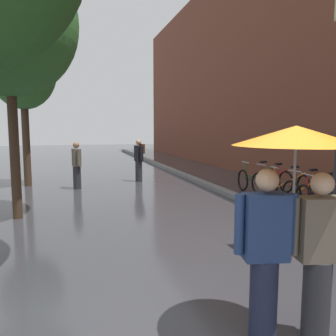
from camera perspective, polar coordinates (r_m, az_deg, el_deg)
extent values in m
cube|color=slate|center=(13.32, 4.29, -1.84)|extent=(0.30, 36.00, 0.12)
cylinder|color=#473323|center=(8.32, -24.26, 2.77)|extent=(0.21, 0.21, 3.11)
ellipsoid|color=#387533|center=(8.60, -25.20, 21.26)|extent=(2.96, 2.96, 3.15)
cylinder|color=#473323|center=(12.91, -22.59, 3.83)|extent=(0.25, 0.25, 3.01)
ellipsoid|color=#387533|center=(13.05, -23.11, 14.94)|extent=(2.24, 2.24, 2.70)
torus|color=black|center=(8.15, 24.92, -5.89)|extent=(0.06, 0.70, 0.70)
cylinder|color=slate|center=(8.14, 25.46, -3.84)|extent=(0.04, 0.04, 0.58)
cylinder|color=#9E9EA3|center=(8.10, 25.56, -1.82)|extent=(0.03, 0.46, 0.03)
torus|color=black|center=(8.84, 21.70, -4.78)|extent=(0.11, 0.70, 0.70)
cylinder|color=red|center=(9.16, 24.95, -3.28)|extent=(0.88, 0.10, 0.43)
cylinder|color=red|center=(9.21, 25.48, -2.78)|extent=(0.04, 0.04, 0.55)
cube|color=black|center=(9.16, 25.58, -0.90)|extent=(0.23, 0.12, 0.06)
cylinder|color=red|center=(8.84, 22.22, -2.90)|extent=(0.04, 0.04, 0.58)
cylinder|color=#9E9EA3|center=(8.79, 22.30, -1.04)|extent=(0.06, 0.46, 0.03)
torus|color=black|center=(9.44, 19.90, -4.00)|extent=(0.14, 0.70, 0.70)
torus|color=black|center=(10.15, 24.16, -3.46)|extent=(0.14, 0.70, 0.70)
cylinder|color=orange|center=(9.82, 22.58, -2.52)|extent=(0.88, 0.14, 0.43)
cylinder|color=orange|center=(9.89, 23.02, -2.05)|extent=(0.04, 0.04, 0.55)
cube|color=black|center=(9.85, 23.10, -0.29)|extent=(0.23, 0.12, 0.06)
cylinder|color=orange|center=(9.44, 20.34, -2.22)|extent=(0.04, 0.04, 0.58)
cylinder|color=#9E9EA3|center=(9.41, 20.41, -0.48)|extent=(0.08, 0.46, 0.03)
torus|color=black|center=(10.13, 16.85, -3.17)|extent=(0.12, 0.70, 0.70)
torus|color=black|center=(10.64, 21.72, -2.89)|extent=(0.12, 0.70, 0.70)
cylinder|color=orange|center=(10.40, 19.87, -1.92)|extent=(0.88, 0.11, 0.43)
cylinder|color=orange|center=(10.44, 20.37, -1.49)|extent=(0.04, 0.04, 0.55)
cube|color=black|center=(10.40, 20.44, 0.17)|extent=(0.23, 0.12, 0.06)
cylinder|color=orange|center=(10.12, 17.31, -1.53)|extent=(0.04, 0.04, 0.58)
cylinder|color=#9E9EA3|center=(10.09, 17.37, 0.10)|extent=(0.07, 0.46, 0.03)
torus|color=black|center=(10.74, 14.86, -2.56)|extent=(0.11, 0.70, 0.70)
torus|color=black|center=(11.36, 19.07, -2.21)|extent=(0.11, 0.70, 0.70)
cylinder|color=red|center=(11.07, 17.48, -1.32)|extent=(0.88, 0.10, 0.43)
cylinder|color=red|center=(11.13, 17.91, -0.91)|extent=(0.04, 0.04, 0.55)
cube|color=black|center=(11.09, 17.97, 0.65)|extent=(0.23, 0.12, 0.06)
cylinder|color=red|center=(10.75, 15.26, -1.00)|extent=(0.04, 0.04, 0.58)
cylinder|color=#9E9EA3|center=(10.71, 15.31, 0.54)|extent=(0.06, 0.46, 0.03)
torus|color=black|center=(11.36, 12.39, -1.99)|extent=(0.09, 0.70, 0.70)
torus|color=black|center=(11.85, 16.81, -1.77)|extent=(0.09, 0.70, 0.70)
cylinder|color=#1E7A38|center=(11.62, 15.12, -0.88)|extent=(0.88, 0.07, 0.43)
cylinder|color=#1E7A38|center=(11.66, 15.57, -0.49)|extent=(0.04, 0.04, 0.55)
cube|color=black|center=(11.62, 15.61, 1.00)|extent=(0.22, 0.11, 0.06)
cylinder|color=#1E7A38|center=(11.36, 12.79, -0.52)|extent=(0.04, 0.04, 0.58)
cylinder|color=#9E9EA3|center=(11.33, 12.83, 0.93)|extent=(0.05, 0.46, 0.03)
cylinder|color=#1E233D|center=(3.57, 15.61, -20.65)|extent=(0.26, 0.26, 0.83)
cube|color=navy|center=(3.31, 16.01, -9.43)|extent=(0.44, 0.30, 0.62)
sphere|color=tan|center=(3.21, 16.27, -1.95)|extent=(0.21, 0.21, 0.21)
cylinder|color=navy|center=(3.22, 11.81, -9.17)|extent=(0.09, 0.09, 0.56)
cylinder|color=navy|center=(3.39, 20.03, -8.62)|extent=(0.09, 0.09, 0.56)
cylinder|color=#2D2D33|center=(3.78, 23.50, -19.60)|extent=(0.26, 0.26, 0.80)
cube|color=#665B4C|center=(3.53, 24.04, -9.27)|extent=(0.44, 0.30, 0.60)
sphere|color=beige|center=(3.44, 24.38, -2.42)|extent=(0.21, 0.21, 0.21)
cylinder|color=#665B4C|center=(3.41, 20.32, -9.13)|extent=(0.09, 0.09, 0.54)
cylinder|color=#9E9EA3|center=(3.37, 20.17, -5.51)|extent=(0.02, 0.02, 1.10)
cone|color=orange|center=(3.30, 20.61, 5.09)|extent=(1.15, 1.15, 0.18)
cylinder|color=#2D2D33|center=(13.05, -4.90, -0.55)|extent=(0.26, 0.26, 0.78)
cube|color=black|center=(12.98, -4.93, 2.46)|extent=(0.29, 0.43, 0.59)
sphere|color=tan|center=(12.96, -4.95, 4.31)|extent=(0.21, 0.21, 0.21)
cylinder|color=black|center=(12.75, -4.51, 2.52)|extent=(0.09, 0.09, 0.53)
cylinder|color=black|center=(13.21, -5.34, 2.65)|extent=(0.09, 0.09, 0.53)
cube|color=#592D19|center=(13.02, -4.37, 3.23)|extent=(0.19, 0.28, 0.36)
cylinder|color=#2D2D33|center=(11.84, -14.94, -1.54)|extent=(0.26, 0.26, 0.77)
cube|color=#665B4C|center=(11.77, -15.04, 1.71)|extent=(0.31, 0.44, 0.58)
sphere|color=#9E7051|center=(11.74, -15.10, 3.72)|extent=(0.21, 0.21, 0.21)
cylinder|color=#665B4C|center=(11.52, -14.74, 1.76)|extent=(0.09, 0.09, 0.52)
cylinder|color=#665B4C|center=(12.01, -15.34, 1.93)|extent=(0.09, 0.09, 0.52)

